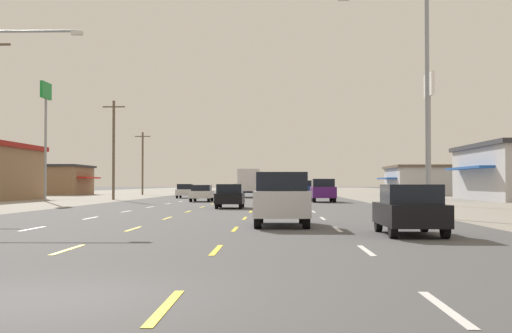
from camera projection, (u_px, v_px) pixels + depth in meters
The scene contains 22 objects.
ground_plane at pixel (247, 198), 75.26m from camera, with size 572.00×572.00×0.00m, color #4C4C4F.
lot_apron_left at pixel (21, 198), 75.96m from camera, with size 28.00×440.00×0.01m, color gray.
lot_apron_right at pixel (477, 198), 74.56m from camera, with size 28.00×440.00×0.01m, color gray.
lane_markings at pixel (256, 193), 113.73m from camera, with size 10.64×227.60×0.01m.
signal_span_wire at pixel (137, 12), 15.92m from camera, with size 27.06×0.52×9.20m.
hatchback_far_right_nearest at pixel (410, 209), 21.07m from camera, with size 1.72×3.90×1.54m.
suv_inner_right_near at pixel (282, 198), 25.80m from camera, with size 1.98×4.90×1.98m.
hatchback_center_turn_mid at pixel (230, 196), 44.33m from camera, with size 1.72×3.90×1.54m.
suv_far_right_midfar at pixel (323, 190), 59.52m from camera, with size 1.98×4.90×1.98m.
sedan_inner_left_far at pixel (202, 193), 60.93m from camera, with size 1.80×4.50×1.46m.
hatchback_far_left_farther at pixel (185, 191), 76.21m from camera, with size 1.72×3.90×1.54m.
box_truck_center_turn_farthest at pixel (249, 181), 80.34m from camera, with size 2.40×7.20×3.23m.
suv_far_right_distant_a at pixel (307, 188), 87.96m from camera, with size 1.98×4.90×1.98m.
hatchback_inner_left_distant_b at pixel (239, 188), 124.01m from camera, with size 1.72×3.90×1.54m.
storefront_left_row_2 at pixel (38, 180), 98.78m from camera, with size 14.88×11.54×4.22m.
storefront_right_row_2 at pixel (429, 180), 98.00m from camera, with size 12.40×13.70×4.11m.
pole_sign_left_row_1 at pixel (46, 111), 61.34m from camera, with size 0.24×2.48×10.54m.
pole_sign_right_row_1 at pixel (429, 103), 50.33m from camera, with size 0.24×2.56×9.57m.
streetlight_left_row_0 at pixel (3, 105), 32.61m from camera, with size 4.32×0.26×8.99m.
streetlight_right_row_0 at pixel (419, 86), 32.08m from camera, with size 4.21×0.26×10.54m.
utility_pole_left_row_1 at pixel (114, 148), 68.22m from camera, with size 2.20×0.26×9.74m.
utility_pole_left_row_2 at pixel (143, 162), 98.24m from camera, with size 2.20×0.26×8.88m.
Camera 1 is at (3.14, -9.26, 1.56)m, focal length 48.75 mm.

